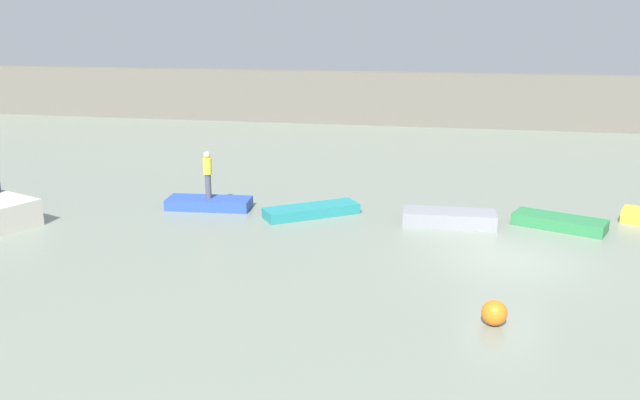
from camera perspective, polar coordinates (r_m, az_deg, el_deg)
The scene contains 8 objects.
ground_plane at distance 20.57m, azimuth 15.79°, elevation -4.87°, with size 120.00×120.00×0.00m, color gray.
embankment_wall at distance 44.38m, azimuth 13.71°, elevation 8.28°, with size 80.00×1.20×3.46m, color #666056.
rowboat_blue at distance 25.18m, azimuth -9.51°, elevation -0.28°, with size 3.12×1.14×0.40m, color #2B4CAD.
rowboat_teal at distance 23.94m, azimuth -0.74°, elevation -0.93°, with size 3.46×1.01×0.37m, color teal.
rowboat_grey at distance 23.30m, azimuth 11.04°, elevation -1.52°, with size 3.15×1.15×0.50m, color gray.
rowboat_green at distance 23.98m, azimuth 19.88°, elevation -1.82°, with size 3.00×1.11×0.40m, color #2D7F47.
person_yellow_shirt at distance 24.88m, azimuth -9.64°, elevation 2.38°, with size 0.32×0.32×1.78m.
mooring_buoy at distance 16.15m, azimuth 14.76°, elevation -9.37°, with size 0.60×0.60×0.60m, color orange.
Camera 1 is at (-1.85, -19.28, 6.94)m, focal length 37.23 mm.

